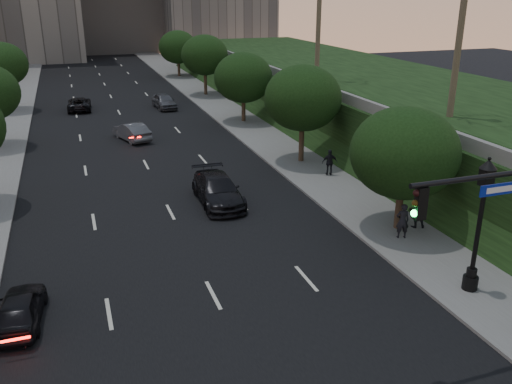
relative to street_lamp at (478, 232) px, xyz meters
name	(u,v)px	position (x,y,z in m)	size (l,w,h in m)	color
ground	(254,376)	(-9.70, -1.93, -2.63)	(160.00, 160.00, 0.00)	black
road_surface	(133,140)	(-9.70, 28.07, -2.62)	(16.00, 140.00, 0.02)	black
sidewalk_right	(254,129)	(0.55, 28.07, -2.56)	(4.50, 140.00, 0.15)	slate
embankment	(387,102)	(12.30, 26.07, -0.63)	(18.00, 90.00, 4.00)	black
parapet_wall	(299,80)	(3.80, 26.07, 1.72)	(0.35, 90.00, 0.70)	slate
tree_right_a	(404,153)	(0.60, 6.07, 1.39)	(5.20, 5.20, 6.24)	#38281C
tree_right_b	(303,98)	(0.60, 18.07, 1.88)	(5.20, 5.20, 6.74)	#38281C
tree_right_c	(243,78)	(0.60, 31.07, 1.39)	(5.20, 5.20, 6.24)	#38281C
tree_right_d	(205,55)	(0.60, 45.07, 1.88)	(5.20, 5.20, 6.74)	#38281C
tree_right_e	(178,47)	(0.60, 60.07, 1.39)	(5.20, 5.20, 6.24)	#38281C
tree_left_d	(1,65)	(-20.00, 43.07, 1.94)	(5.00, 5.00, 6.71)	#38281C
street_lamp	(478,232)	(0.00, 0.00, 0.00)	(0.64, 0.64, 5.62)	black
sedan_near_left	(20,308)	(-16.70, 3.47, -2.00)	(1.50, 3.73, 1.27)	black
sedan_mid_left	(132,132)	(-9.76, 28.03, -1.92)	(1.51, 4.32, 1.42)	#4F5056
sedan_far_left	(79,104)	(-13.29, 41.42, -1.98)	(2.16, 4.68, 1.30)	black
sedan_near_right	(218,190)	(-6.89, 12.58, -1.85)	(2.20, 5.42, 1.57)	black
sedan_far_right	(164,101)	(-5.12, 39.50, -1.88)	(1.78, 4.43, 1.51)	#4C4E53
pedestrian_a	(403,221)	(0.12, 4.99, -1.62)	(0.63, 0.42, 1.74)	black
pedestrian_b	(417,211)	(1.52, 5.83, -1.61)	(0.85, 0.66, 1.75)	black
pedestrian_c	(330,162)	(1.06, 14.61, -1.64)	(0.99, 0.41, 1.68)	black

